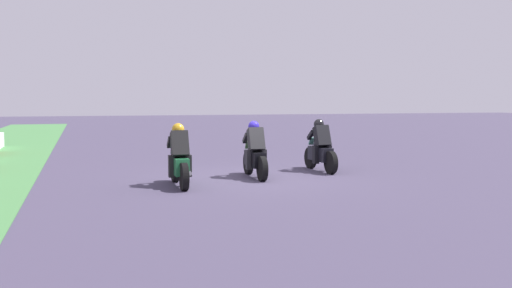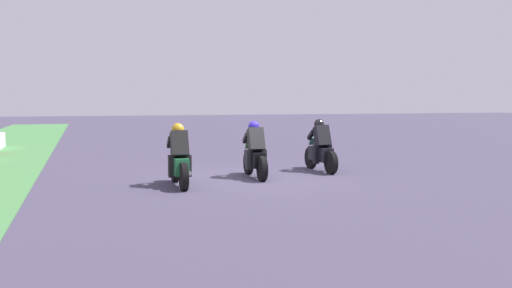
{
  "view_description": "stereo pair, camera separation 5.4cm",
  "coord_description": "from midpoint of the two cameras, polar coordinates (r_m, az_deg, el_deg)",
  "views": [
    {
      "loc": [
        -14.02,
        4.31,
        2.07
      ],
      "look_at": [
        0.01,
        -0.09,
        0.9
      ],
      "focal_mm": 39.17,
      "sensor_mm": 36.0,
      "label": 1
    },
    {
      "loc": [
        -14.03,
        4.26,
        2.07
      ],
      "look_at": [
        0.01,
        -0.09,
        0.9
      ],
      "focal_mm": 39.17,
      "sensor_mm": 36.0,
      "label": 2
    }
  ],
  "objects": [
    {
      "name": "rider_lane_b",
      "position": [
        14.82,
        -0.2,
        -1.05
      ],
      "size": [
        2.04,
        0.55,
        1.51
      ],
      "rotation": [
        0.0,
        0.0,
        -0.03
      ],
      "color": "black",
      "rests_on": "ground_plane"
    },
    {
      "name": "rider_lane_c",
      "position": [
        13.46,
        -7.96,
        -1.66
      ],
      "size": [
        2.04,
        0.54,
        1.51
      ],
      "rotation": [
        0.0,
        0.0,
        -0.01
      ],
      "color": "black",
      "rests_on": "ground_plane"
    },
    {
      "name": "ground_plane",
      "position": [
        14.81,
        -0.43,
        -3.48
      ],
      "size": [
        120.0,
        120.0,
        0.0
      ],
      "primitive_type": "plane",
      "color": "#443D54"
    },
    {
      "name": "rider_lane_a",
      "position": [
        16.26,
        6.51,
        -0.58
      ],
      "size": [
        2.04,
        0.54,
        1.51
      ],
      "rotation": [
        0.0,
        0.0,
        0.01
      ],
      "color": "black",
      "rests_on": "ground_plane"
    }
  ]
}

